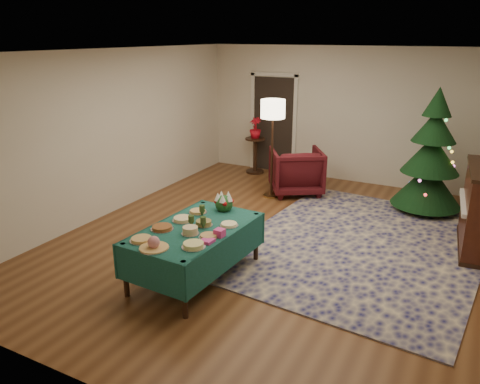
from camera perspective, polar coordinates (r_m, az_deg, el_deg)
The scene contains 25 objects.
room_shell at distance 6.52m, azimuth 4.75°, elevation 4.80°, with size 7.00×7.00×7.00m.
doorway at distance 10.32m, azimuth 4.09°, elevation 8.55°, with size 1.08×0.04×2.16m.
rug at distance 7.06m, azimuth 14.51°, elevation -6.21°, with size 3.20×4.20×0.02m, color #151650.
buffet_table at distance 5.79m, azimuth -5.51°, elevation -5.55°, with size 1.12×1.80×0.68m.
platter_0 at distance 5.45m, azimuth -11.92°, elevation -5.68°, with size 0.27×0.27×0.04m.
platter_1 at distance 5.23m, azimuth -10.46°, elevation -6.26°, with size 0.33×0.33×0.15m.
platter_2 at distance 5.21m, azimuth -5.69°, elevation -6.47°, with size 0.27×0.27×0.06m.
platter_3 at distance 5.72m, azimuth -9.48°, elevation -4.33°, with size 0.28×0.28×0.05m.
platter_4 at distance 5.54m, azimuth -6.08°, elevation -4.71°, with size 0.21×0.21×0.09m.
platter_5 at distance 5.44m, azimuth -3.85°, elevation -5.40°, with size 0.23×0.23×0.04m.
platter_6 at distance 5.94m, azimuth -6.98°, elevation -3.31°, with size 0.27×0.27×0.05m.
platter_7 at distance 5.77m, azimuth -4.45°, elevation -3.81°, with size 0.22×0.22×0.07m.
platter_8 at distance 5.75m, azimuth -1.35°, elevation -3.99°, with size 0.23×0.23×0.04m.
platter_9 at distance 6.18m, azimuth -5.15°, elevation -2.39°, with size 0.24×0.24×0.04m.
goblet_0 at distance 6.02m, azimuth -4.64°, elevation -2.29°, with size 0.07×0.07×0.16m.
goblet_1 at distance 5.65m, azimuth -4.50°, elevation -3.73°, with size 0.07×0.07×0.16m.
goblet_2 at distance 5.70m, azimuth -5.96°, elevation -3.57°, with size 0.07×0.07×0.16m.
napkin_stack at distance 5.32m, azimuth -3.99°, elevation -5.95°, with size 0.14×0.14×0.04m, color #D93C96.
gift_box at distance 5.45m, azimuth -2.50°, elevation -4.99°, with size 0.11×0.11×0.09m, color #DE3D8F.
centerpiece at distance 6.21m, azimuth -1.97°, elevation -1.22°, with size 0.24×0.25×0.28m.
armchair at distance 8.95m, azimuth 6.87°, elevation 2.80°, with size 0.93×0.87×0.95m, color #460F14.
floor_lamp at distance 8.48m, azimuth 4.02°, elevation 9.34°, with size 0.44×0.44×1.81m.
side_table at distance 10.27m, azimuth 1.85°, elevation 4.42°, with size 0.43×0.43×0.77m.
potted_plant at distance 10.15m, azimuth 1.88°, elevation 7.27°, with size 0.25×0.45×0.25m, color red.
christmas_tree at distance 8.49m, azimuth 22.26°, elevation 3.96°, with size 1.49×1.49×2.11m.
Camera 1 is at (2.44, -5.84, 2.92)m, focal length 35.00 mm.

